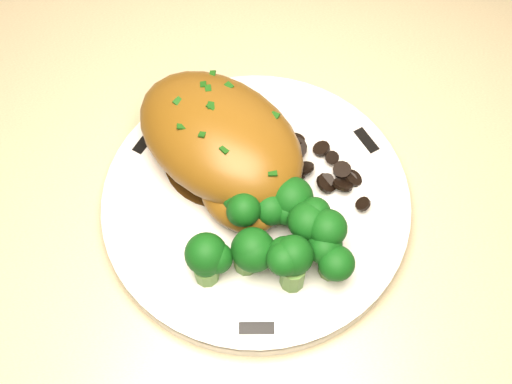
# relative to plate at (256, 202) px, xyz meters

# --- Properties ---
(plate) EXTENTS (0.36, 0.36, 0.02)m
(plate) POSITION_rel_plate_xyz_m (0.00, 0.00, 0.00)
(plate) COLOR silver
(plate) RESTS_ON counter
(rim_accent_0) EXTENTS (0.03, 0.03, 0.00)m
(rim_accent_0) POSITION_rel_plate_xyz_m (0.09, 0.08, 0.01)
(rim_accent_0) COLOR black
(rim_accent_0) RESTS_ON plate
(rim_accent_1) EXTENTS (0.02, 0.03, 0.00)m
(rim_accent_1) POSITION_rel_plate_xyz_m (-0.11, 0.03, 0.01)
(rim_accent_1) COLOR black
(rim_accent_1) RESTS_ON plate
(rim_accent_2) EXTENTS (0.03, 0.02, 0.00)m
(rim_accent_2) POSITION_rel_plate_xyz_m (0.03, -0.12, 0.01)
(rim_accent_2) COLOR black
(rim_accent_2) RESTS_ON plate
(gravy_pool) EXTENTS (0.11, 0.11, 0.00)m
(gravy_pool) POSITION_rel_plate_xyz_m (-0.04, 0.03, 0.01)
(gravy_pool) COLOR #341E09
(gravy_pool) RESTS_ON plate
(chicken_breast) EXTENTS (0.20, 0.18, 0.06)m
(chicken_breast) POSITION_rel_plate_xyz_m (-0.04, 0.03, 0.04)
(chicken_breast) COLOR brown
(chicken_breast) RESTS_ON plate
(mushroom_pile) EXTENTS (0.08, 0.06, 0.02)m
(mushroom_pile) POSITION_rel_plate_xyz_m (0.06, 0.03, 0.01)
(mushroom_pile) COLOR black
(mushroom_pile) RESTS_ON plate
(broccoli_florets) EXTENTS (0.13, 0.10, 0.05)m
(broccoli_florets) POSITION_rel_plate_xyz_m (0.03, -0.05, 0.04)
(broccoli_florets) COLOR #4E7C34
(broccoli_florets) RESTS_ON plate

